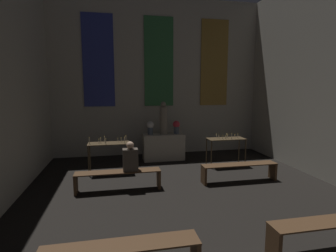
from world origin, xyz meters
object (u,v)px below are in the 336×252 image
flower_vase_right (176,126)px  candle_rack_right (226,142)px  pew_back_left (118,176)px  pew_back_right (239,169)px  person_seated (130,158)px  pew_second_right (333,228)px  flower_vase_left (150,127)px  statue (163,119)px  altar (163,147)px  candle_rack_left (109,147)px

flower_vase_right → candle_rack_right: bearing=-39.8°
pew_back_left → pew_back_right: (3.15, 0.00, 0.00)m
pew_back_right → person_seated: 2.88m
pew_second_right → flower_vase_left: bearing=109.9°
statue → flower_vase_right: size_ratio=2.48×
person_seated → pew_back_left: bearing=-180.0°
altar → statue: statue is taller
altar → pew_second_right: bearing=-74.3°
candle_rack_left → person_seated: (0.53, -1.42, 0.02)m
candle_rack_left → pew_back_right: bearing=-22.8°
pew_second_right → person_seated: size_ratio=2.83×
flower_vase_left → pew_second_right: bearing=-70.1°
candle_rack_left → pew_second_right: 5.62m
pew_back_left → person_seated: bearing=0.0°
altar → candle_rack_left: 2.15m
candle_rack_right → pew_second_right: 4.50m
flower_vase_left → flower_vase_right: 0.91m
altar → statue: size_ratio=1.26×
candle_rack_left → person_seated: bearing=-69.5°
altar → statue: bearing=0.0°
statue → pew_back_left: size_ratio=0.55×
altar → candle_rack_right: candle_rack_right is taller
person_seated → pew_back_right: bearing=-0.0°
pew_back_left → pew_second_right: bearing=-44.1°
flower_vase_left → candle_rack_right: flower_vase_left is taller
flower_vase_right → pew_second_right: flower_vase_right is taller
statue → flower_vase_right: bearing=-0.0°
flower_vase_left → pew_second_right: (2.03, -5.60, -0.80)m
pew_back_left → pew_back_right: size_ratio=1.00×
flower_vase_right → pew_back_left: 3.35m
candle_rack_left → pew_second_right: (3.38, -4.47, -0.42)m
candle_rack_right → altar: bearing=148.1°
statue → flower_vase_right: (0.46, -0.00, -0.26)m
pew_second_right → statue: bearing=105.7°
pew_second_right → pew_back_left: size_ratio=1.00×
statue → pew_second_right: 5.91m
altar → flower_vase_left: 0.84m
statue → pew_second_right: bearing=-74.3°
candle_rack_left → pew_back_right: (3.38, -1.42, -0.42)m
statue → flower_vase_left: statue is taller
altar → flower_vase_right: (0.46, -0.00, 0.70)m
altar → candle_rack_right: 2.15m
pew_second_right → pew_back_right: size_ratio=1.00×
statue → candle_rack_right: bearing=-31.9°
candle_rack_left → pew_second_right: candle_rack_left is taller
flower_vase_left → pew_second_right: size_ratio=0.22×
flower_vase_left → flower_vase_right: bearing=0.0°
altar → candle_rack_left: candle_rack_left is taller
pew_back_right → pew_second_right: bearing=-90.0°
flower_vase_left → pew_back_left: bearing=-113.7°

